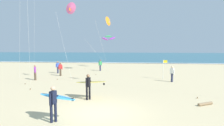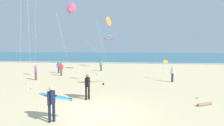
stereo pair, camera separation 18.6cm
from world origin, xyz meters
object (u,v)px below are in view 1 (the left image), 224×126
at_px(surfer_lead, 89,84).
at_px(kite_arc_emerald_low, 108,38).
at_px(surfer_trailing, 55,99).
at_px(kite_delta_amber_far, 108,21).
at_px(bystander_green_top, 100,65).
at_px(lifeguard_flag, 164,67).
at_px(bystander_purple_top, 35,72).
at_px(bystander_blue_top, 58,67).
at_px(kite_delta_rose_mid, 71,8).
at_px(driftwood_log, 205,104).
at_px(bystander_white_top, 172,74).
at_px(bystander_red_top, 60,69).

xyz_separation_m(surfer_lead, kite_arc_emerald_low, (-1.13, 19.10, 3.79)).
bearing_deg(surfer_trailing, kite_delta_amber_far, 89.07).
bearing_deg(bystander_green_top, lifeguard_flag, -38.16).
xyz_separation_m(kite_delta_amber_far, bystander_purple_top, (-6.75, -7.45, -6.07)).
xyz_separation_m(kite_arc_emerald_low, bystander_green_top, (-0.61, -4.37, -4.03)).
distance_m(kite_arc_emerald_low, bystander_blue_top, 10.18).
relative_size(kite_delta_rose_mid, kite_arc_emerald_low, 1.51).
bearing_deg(surfer_lead, kite_delta_rose_mid, 117.11).
relative_size(kite_delta_amber_far, bystander_green_top, 4.74).
distance_m(kite_delta_amber_far, bystander_blue_top, 9.08).
bearing_deg(driftwood_log, bystander_blue_top, 138.81).
bearing_deg(bystander_white_top, kite_delta_rose_mid, -176.42).
distance_m(bystander_purple_top, bystander_white_top, 13.96).
bearing_deg(kite_delta_rose_mid, surfer_trailing, -76.39).
bearing_deg(surfer_trailing, bystander_white_top, 55.52).
height_order(bystander_red_top, driftwood_log, bystander_red_top).
distance_m(bystander_red_top, bystander_blue_top, 2.38).
distance_m(bystander_blue_top, bystander_green_top, 5.93).
bearing_deg(bystander_blue_top, lifeguard_flag, -13.65).
height_order(surfer_lead, bystander_red_top, surfer_lead).
relative_size(surfer_trailing, bystander_white_top, 1.25).
distance_m(kite_arc_emerald_low, lifeguard_flag, 13.33).
bearing_deg(bystander_green_top, kite_delta_amber_far, -30.95).
height_order(kite_delta_rose_mid, kite_arc_emerald_low, kite_delta_rose_mid).
xyz_separation_m(surfer_lead, surfer_trailing, (-0.76, -3.94, -0.01)).
distance_m(surfer_trailing, kite_delta_rose_mid, 12.27).
xyz_separation_m(surfer_lead, bystander_white_top, (6.74, 6.98, -0.23)).
distance_m(kite_delta_rose_mid, kite_arc_emerald_low, 13.14).
height_order(bystander_purple_top, bystander_blue_top, same).
distance_m(bystander_white_top, bystander_blue_top, 14.35).
xyz_separation_m(surfer_trailing, kite_delta_rose_mid, (-2.49, 10.30, 6.18)).
relative_size(kite_arc_emerald_low, bystander_green_top, 3.27).
height_order(kite_delta_amber_far, bystander_green_top, kite_delta_amber_far).
distance_m(bystander_blue_top, lifeguard_flag, 13.36).
bearing_deg(bystander_white_top, surfer_lead, -134.00).
relative_size(kite_delta_rose_mid, kite_delta_amber_far, 1.04).
bearing_deg(lifeguard_flag, bystander_green_top, 141.84).
relative_size(kite_delta_rose_mid, driftwood_log, 7.33).
distance_m(bystander_purple_top, driftwood_log, 16.13).
bearing_deg(surfer_trailing, lifeguard_flag, 60.97).
bearing_deg(surfer_lead, bystander_green_top, 96.74).
bearing_deg(bystander_purple_top, bystander_red_top, 63.13).
distance_m(surfer_lead, surfer_trailing, 4.01).
xyz_separation_m(bystander_purple_top, bystander_white_top, (13.96, 0.46, 0.00)).
bearing_deg(lifeguard_flag, bystander_purple_top, -171.48).
bearing_deg(surfer_trailing, kite_arc_emerald_low, 90.92).
bearing_deg(driftwood_log, lifeguard_flag, 96.68).
bearing_deg(surfer_lead, bystander_purple_top, 137.92).
distance_m(surfer_trailing, bystander_purple_top, 12.29).
xyz_separation_m(bystander_purple_top, driftwood_log, (14.44, -7.14, -0.73)).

